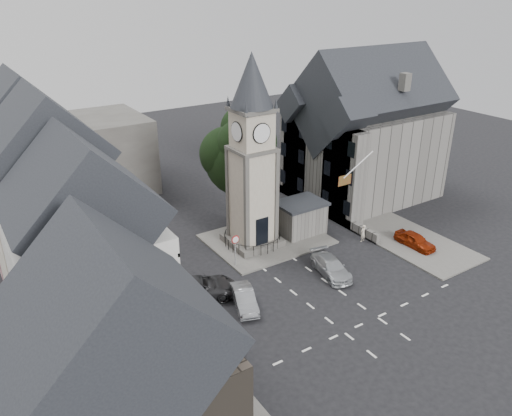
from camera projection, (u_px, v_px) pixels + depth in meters
ground at (309, 286)px, 37.50m from camera, size 120.00×120.00×0.00m
pavement_west at (121, 299)px, 35.87m from camera, size 6.00×30.00×0.14m
pavement_east at (354, 212)px, 49.54m from camera, size 6.00×26.00×0.14m
central_island at (266, 239)px, 44.33m from camera, size 10.00×8.00×0.16m
road_markings at (361, 325)px, 33.28m from camera, size 20.00×8.00×0.01m
clock_tower at (252, 156)px, 40.29m from camera, size 4.86×4.86×16.25m
stone_shelter at (300, 217)px, 44.99m from camera, size 4.30×3.30×3.08m
town_tree at (241, 149)px, 45.59m from camera, size 7.20×7.20×10.80m
warning_sign_post at (235, 245)px, 39.24m from camera, size 0.70×0.19×2.85m
terrace_pink at (32, 181)px, 39.37m from camera, size 8.10×7.60×12.80m
terrace_cream at (56, 217)px, 33.24m from camera, size 8.10×7.60×12.80m
terrace_tudor at (92, 276)px, 27.28m from camera, size 8.10×7.60×12.00m
building_sw_stone at (123, 405)px, 19.99m from camera, size 8.60×7.60×10.40m
backdrop_west at (50, 162)px, 51.35m from camera, size 20.00×10.00×8.00m
east_building at (364, 139)px, 51.08m from camera, size 14.40×11.40×12.60m
east_boundary_wall at (319, 208)px, 49.53m from camera, size 0.40×16.00×0.90m
flagpole at (358, 165)px, 41.66m from camera, size 3.68×0.10×2.74m
car_west_blue at (211, 348)px, 30.16m from camera, size 4.15×2.33×1.33m
car_west_silver at (174, 340)px, 30.73m from camera, size 4.52×2.98×1.41m
car_west_grey at (200, 288)px, 35.99m from camera, size 5.98×4.38×1.51m
car_island_silver at (244, 299)px, 34.91m from camera, size 2.57×4.15×1.29m
car_island_east at (331, 267)px, 38.85m from camera, size 2.78×4.83×1.32m
car_east_red at (415, 240)px, 42.90m from camera, size 1.61×3.79×1.28m
pedestrian at (363, 233)px, 43.79m from camera, size 0.65×0.49×1.59m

